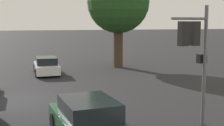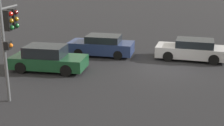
% 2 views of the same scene
% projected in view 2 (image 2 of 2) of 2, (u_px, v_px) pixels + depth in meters
% --- Properties ---
extents(ground_plane, '(300.00, 300.00, 0.00)m').
position_uv_depth(ground_plane, '(167.00, 68.00, 18.81)').
color(ground_plane, black).
extents(traffic_signal, '(0.67, 1.71, 4.63)m').
position_uv_depth(traffic_signal, '(9.00, 30.00, 13.68)').
color(traffic_signal, '#515456').
rests_on(traffic_signal, ground_plane).
extents(crossing_car_0, '(4.48, 2.16, 1.48)m').
position_uv_depth(crossing_car_0, '(48.00, 59.00, 18.32)').
color(crossing_car_0, '#194728').
rests_on(crossing_car_0, ground_plane).
extents(crossing_car_2, '(4.45, 2.07, 1.41)m').
position_uv_depth(crossing_car_2, '(102.00, 46.00, 21.59)').
color(crossing_car_2, navy).
rests_on(crossing_car_2, ground_plane).
extents(crossing_car_3, '(4.63, 2.16, 1.36)m').
position_uv_depth(crossing_car_3, '(192.00, 50.00, 20.55)').
color(crossing_car_3, '#B7B7BC').
rests_on(crossing_car_3, ground_plane).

